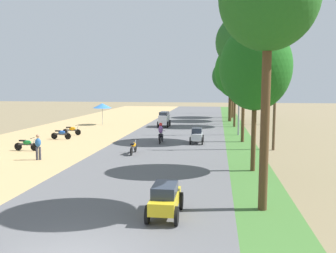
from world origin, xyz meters
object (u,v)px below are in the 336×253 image
object	(u,v)px
median_tree_sixth	(233,74)
utility_pole_near	(275,82)
median_tree_second	(255,67)
median_tree_third	(245,42)
parked_motorbike_third	(26,144)
parked_motorbike_fifth	(72,130)
pedestrian_on_shoulder	(38,146)
vendor_umbrella	(102,106)
car_hatchback_silver	(197,135)
median_tree_fourth	(235,71)
car_van_white	(164,118)
utility_pole_far	(266,85)
median_tree_fifth	(231,76)
streetlamp_mid	(230,84)
parked_motorbike_fourth	(61,134)
motorbike_ahead_second	(134,147)
car_sedan_yellow	(165,198)
streetlamp_near	(239,84)
motorbike_ahead_third	(161,133)

from	to	relation	value
median_tree_sixth	utility_pole_near	world-z (taller)	utility_pole_near
median_tree_second	median_tree_third	distance (m)	10.56
parked_motorbike_third	parked_motorbike_fifth	distance (m)	8.20
pedestrian_on_shoulder	median_tree_third	size ratio (longest dim) A/B	0.16
vendor_umbrella	car_hatchback_silver	bearing A→B (deg)	-46.13
pedestrian_on_shoulder	median_tree_sixth	distance (m)	34.67
parked_motorbike_fifth	median_tree_fourth	xyz separation A→B (m)	(15.41, 8.92, 5.68)
median_tree_second	car_van_white	distance (m)	21.94
utility_pole_far	car_hatchback_silver	size ratio (longest dim) A/B	4.47
vendor_umbrella	car_hatchback_silver	xyz separation A→B (m)	(11.81, -12.28, -1.56)
median_tree_fifth	streetlamp_mid	world-z (taller)	streetlamp_mid
parked_motorbike_fourth	parked_motorbike_fifth	xyz separation A→B (m)	(-0.15, 2.66, 0.00)
pedestrian_on_shoulder	median_tree_fifth	distance (m)	29.58
median_tree_fourth	motorbike_ahead_second	xyz separation A→B (m)	(-7.53, -17.31, -5.66)
median_tree_sixth	car_sedan_yellow	bearing A→B (deg)	-95.52
parked_motorbike_third	parked_motorbike_fourth	world-z (taller)	same
median_tree_sixth	streetlamp_mid	bearing A→B (deg)	90.78
parked_motorbike_fourth	median_tree_fifth	distance (m)	23.86
car_van_white	motorbike_ahead_second	world-z (taller)	car_van_white
motorbike_ahead_second	utility_pole_near	bearing A→B (deg)	17.98
median_tree_fifth	utility_pole_far	size ratio (longest dim) A/B	0.89
streetlamp_near	car_hatchback_silver	bearing A→B (deg)	-123.09
median_tree_third	streetlamp_near	bearing A→B (deg)	91.39
parked_motorbike_fifth	motorbike_ahead_second	size ratio (longest dim) A/B	1.00
motorbike_ahead_second	parked_motorbike_fifth	bearing A→B (deg)	133.19
median_tree_sixth	car_sedan_yellow	xyz separation A→B (m)	(-3.89, -40.31, -5.58)
median_tree_fourth	median_tree_sixth	xyz separation A→B (m)	(0.19, 11.60, 0.09)
vendor_umbrella	median_tree_fourth	world-z (taller)	median_tree_fourth
median_tree_fourth	streetlamp_mid	size ratio (longest dim) A/B	1.08
parked_motorbike_fourth	median_tree_third	size ratio (longest dim) A/B	0.17
pedestrian_on_shoulder	car_sedan_yellow	xyz separation A→B (m)	(9.28, -8.68, -0.22)
parked_motorbike_fourth	median_tree_sixth	world-z (taller)	median_tree_sixth
utility_pole_far	motorbike_ahead_third	size ratio (longest dim) A/B	4.97
parked_motorbike_fifth	car_sedan_yellow	xyz separation A→B (m)	(11.70, -19.79, 0.19)
pedestrian_on_shoulder	car_hatchback_silver	size ratio (longest dim) A/B	0.81
parked_motorbike_fifth	streetlamp_mid	xyz separation A→B (m)	(15.48, 28.85, 4.33)
median_tree_fifth	parked_motorbike_fifth	bearing A→B (deg)	-134.88
car_van_white	motorbike_ahead_third	world-z (taller)	car_van_white
utility_pole_near	streetlamp_near	bearing A→B (deg)	105.81
median_tree_second	utility_pole_near	size ratio (longest dim) A/B	0.84
pedestrian_on_shoulder	streetlamp_near	size ratio (longest dim) A/B	0.20
parked_motorbike_fifth	vendor_umbrella	size ratio (longest dim) A/B	0.71
median_tree_third	streetlamp_mid	bearing A→B (deg)	90.19
pedestrian_on_shoulder	median_tree_second	bearing A→B (deg)	-4.94
utility_pole_near	car_sedan_yellow	distance (m)	16.23
car_hatchback_silver	vendor_umbrella	bearing A→B (deg)	133.87
median_tree_second	motorbike_ahead_third	bearing A→B (deg)	126.81
car_van_white	streetlamp_mid	bearing A→B (deg)	69.57
median_tree_third	car_hatchback_silver	distance (m)	8.37
streetlamp_near	motorbike_ahead_second	xyz separation A→B (m)	(-7.60, -10.55, -4.21)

